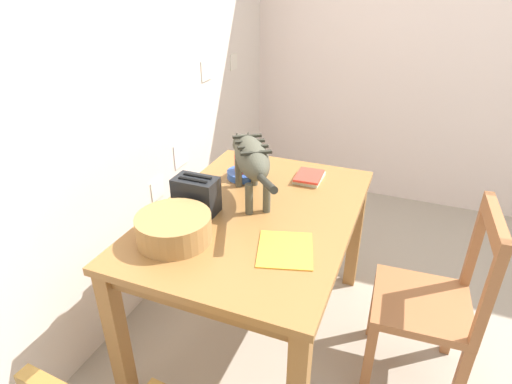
{
  "coord_description": "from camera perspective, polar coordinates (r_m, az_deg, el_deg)",
  "views": [
    {
      "loc": [
        -1.67,
        0.4,
        1.75
      ],
      "look_at": [
        -0.08,
        1.03,
        0.86
      ],
      "focal_mm": 29.48,
      "sensor_mm": 36.0,
      "label": 1
    }
  ],
  "objects": [
    {
      "name": "magazine",
      "position": [
        1.71,
        3.99,
        -7.8
      ],
      "size": [
        0.31,
        0.28,
        0.01
      ],
      "primitive_type": "cube",
      "rotation": [
        0.0,
        0.0,
        0.28
      ],
      "color": "#F9AD34",
      "rests_on": "dining_table"
    },
    {
      "name": "wall_side",
      "position": [
        3.58,
        29.22,
        16.29
      ],
      "size": [
        0.1,
        4.11,
        2.5
      ],
      "primitive_type": "cube",
      "color": "silver",
      "rests_on": "ground_plane"
    },
    {
      "name": "wooden_chair_near",
      "position": [
        2.08,
        22.79,
        -13.59
      ],
      "size": [
        0.44,
        0.44,
        0.93
      ],
      "rotation": [
        0.0,
        0.0,
        0.06
      ],
      "color": "#9F6239",
      "rests_on": "ground_plane"
    },
    {
      "name": "ground_plane",
      "position": [
        2.46,
        25.63,
        -21.81
      ],
      "size": [
        4.22,
        4.11,
        0.02
      ],
      "primitive_type": "cube",
      "color": "#A19483"
    },
    {
      "name": "wall_rear",
      "position": [
        2.24,
        -18.42,
        13.3
      ],
      "size": [
        4.22,
        0.11,
        2.5
      ],
      "color": "silver",
      "rests_on": "ground_plane"
    },
    {
      "name": "book_stack",
      "position": [
        2.28,
        7.23,
        2.04
      ],
      "size": [
        0.19,
        0.14,
        0.03
      ],
      "color": "silver",
      "rests_on": "dining_table"
    },
    {
      "name": "coffee_mug",
      "position": [
        2.27,
        -1.74,
        3.97
      ],
      "size": [
        0.14,
        0.09,
        0.09
      ],
      "color": "red",
      "rests_on": "saucer_bowl"
    },
    {
      "name": "wicker_basket",
      "position": [
        1.78,
        -11.08,
        -4.75
      ],
      "size": [
        0.31,
        0.31,
        0.11
      ],
      "color": "#AA7D47",
      "rests_on": "dining_table"
    },
    {
      "name": "saucer_bowl",
      "position": [
        2.29,
        -1.75,
        2.44
      ],
      "size": [
        0.18,
        0.18,
        0.04
      ],
      "primitive_type": "cylinder",
      "color": "blue",
      "rests_on": "dining_table"
    },
    {
      "name": "toaster",
      "position": [
        1.95,
        -8.09,
        -0.41
      ],
      "size": [
        0.12,
        0.2,
        0.18
      ],
      "color": "black",
      "rests_on": "dining_table"
    },
    {
      "name": "dining_table",
      "position": [
        2.02,
        -0.0,
        -4.77
      ],
      "size": [
        1.29,
        0.9,
        0.76
      ],
      "color": "olive",
      "rests_on": "ground_plane"
    },
    {
      "name": "cat",
      "position": [
        2.01,
        -0.7,
        4.7
      ],
      "size": [
        0.63,
        0.45,
        0.3
      ],
      "rotation": [
        0.0,
        0.0,
        -0.98
      ],
      "color": "#4F4E3F",
      "rests_on": "dining_table"
    }
  ]
}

